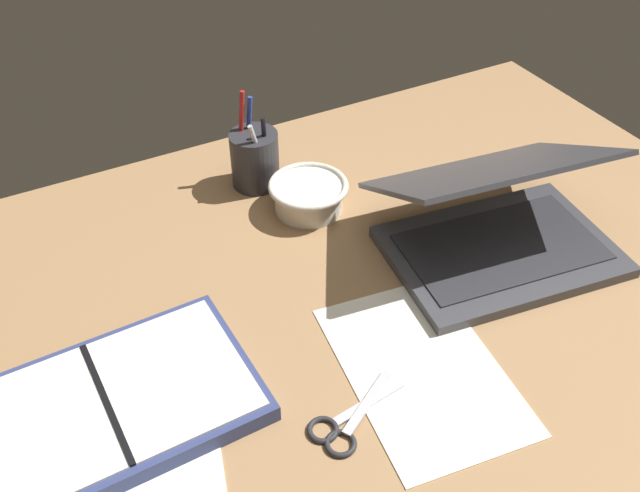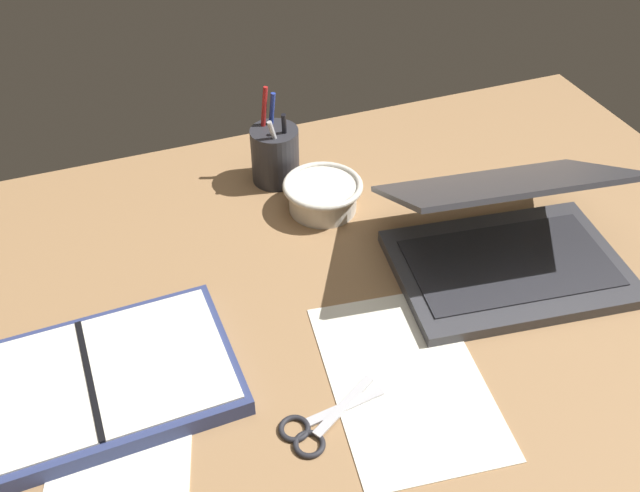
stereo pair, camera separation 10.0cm
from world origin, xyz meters
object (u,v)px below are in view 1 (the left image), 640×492
(bowl, at_px, (308,195))
(pen_cup, at_px, (252,159))
(scissors, at_px, (342,427))
(planner, at_px, (108,408))
(laptop, at_px, (497,223))

(bowl, relative_size, pen_cup, 0.79)
(bowl, bearing_deg, scissors, -112.08)
(pen_cup, xyz_separation_m, planner, (-0.35, -0.36, -0.04))
(scissors, bearing_deg, laptop, 6.97)
(bowl, distance_m, planner, 0.48)
(laptop, distance_m, pen_cup, 0.42)
(bowl, xyz_separation_m, pen_cup, (-0.05, 0.11, 0.02))
(bowl, height_order, pen_cup, pen_cup)
(pen_cup, height_order, scissors, pen_cup)
(laptop, distance_m, scissors, 0.42)
(laptop, distance_m, bowl, 0.30)
(pen_cup, relative_size, scissors, 1.18)
(planner, bearing_deg, pen_cup, 43.97)
(laptop, relative_size, pen_cup, 2.20)
(pen_cup, height_order, planner, pen_cup)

